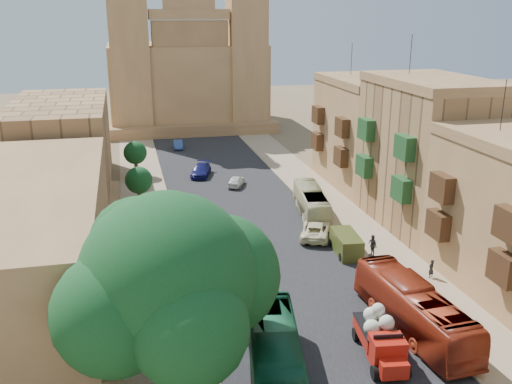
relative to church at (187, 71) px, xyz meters
name	(u,v)px	position (x,y,z in m)	size (l,w,h in m)	color
road_surface	(247,219)	(0.00, -48.61, -9.51)	(14.00, 140.00, 0.01)	black
sidewalk_east	(338,211)	(9.50, -48.61, -9.51)	(5.00, 140.00, 0.01)	#967E62
sidewalk_west	(148,227)	(-9.50, -48.61, -9.51)	(5.00, 140.00, 0.01)	#967E62
kerb_east	(315,213)	(7.00, -48.61, -9.46)	(0.25, 140.00, 0.12)	#967E62
kerb_west	(175,224)	(-7.00, -48.61, -9.46)	(0.25, 140.00, 0.12)	#967E62
townhouse_c	(427,153)	(15.95, -53.61, -2.61)	(9.00, 14.00, 17.40)	#AA7B4D
townhouse_d	(365,131)	(15.95, -39.61, -3.36)	(9.00, 14.00, 15.90)	#A07448
west_wall	(115,265)	(-12.50, -58.61, -8.62)	(1.00, 40.00, 1.80)	#A07448
west_building_low	(29,241)	(-18.00, -60.61, -5.32)	(10.00, 28.00, 8.40)	olive
west_building_mid	(62,147)	(-18.00, -34.61, -4.52)	(10.00, 22.00, 10.00)	#AA7B4D
church	(187,71)	(0.00, 0.00, 0.00)	(28.00, 22.50, 36.30)	#A07448
ficus_tree	(170,286)	(-9.40, -74.61, -2.77)	(11.41, 10.49, 11.41)	#372B1B
street_tree_a	(152,277)	(-10.00, -66.61, -6.08)	(3.34, 3.34, 5.14)	#372B1B
street_tree_b	(144,217)	(-10.00, -54.61, -6.36)	(3.07, 3.07, 4.72)	#372B1B
street_tree_c	(139,180)	(-10.00, -42.61, -6.65)	(2.79, 2.79, 4.29)	#372B1B
street_tree_d	(135,153)	(-10.00, -30.61, -6.62)	(2.82, 2.82, 4.34)	#372B1B
red_truck	(381,337)	(2.63, -73.25, -8.15)	(2.71, 5.50, 3.10)	#B1190D
olive_pickup	(346,244)	(6.35, -58.61, -8.67)	(2.23, 4.32, 1.72)	#3D461A
bus_green_north	(275,360)	(-4.00, -74.35, -7.95)	(2.64, 11.27, 3.14)	#145737
bus_red_east	(414,309)	(5.89, -71.01, -7.94)	(2.64, 11.28, 3.14)	#9A2D16
bus_cream_east	(311,202)	(6.50, -48.90, -8.16)	(2.27, 9.70, 2.70)	beige
car_blue_a	(226,294)	(-5.00, -64.77, -8.81)	(1.66, 4.13, 1.41)	#395EA1
car_white_a	(211,216)	(-3.51, -48.64, -8.91)	(1.29, 3.70, 1.22)	silver
car_cream	(316,230)	(5.00, -54.67, -8.79)	(2.39, 5.19, 1.44)	#F1E8B7
car_dkblue	(201,170)	(-2.25, -32.42, -8.79)	(2.02, 4.98, 1.44)	#111558
car_white_b	(236,181)	(1.13, -37.63, -8.90)	(1.46, 3.62, 1.23)	silver
car_blue_b	(178,145)	(-3.53, -17.10, -8.91)	(1.29, 3.69, 1.22)	#355094
pedestrian_a	(431,269)	(10.92, -64.38, -8.78)	(0.54, 0.35, 1.48)	black
pedestrian_c	(372,245)	(8.26, -59.58, -8.59)	(1.09, 0.45, 1.86)	#38373D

